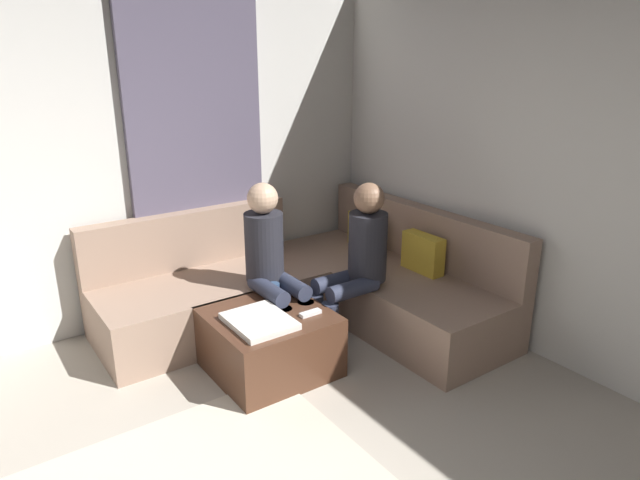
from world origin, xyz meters
TOP-DOWN VIEW (x-y plane):
  - wall_left at (-2.94, 0.00)m, footprint 0.12×6.00m
  - curtain_panel at (-2.84, 1.30)m, footprint 0.06×1.10m
  - sectional_couch at (-2.08, 1.88)m, footprint 2.10×2.55m
  - ottoman at (-1.63, 1.20)m, footprint 0.76×0.76m
  - folded_blanket at (-1.53, 1.08)m, footprint 0.44×0.36m
  - coffee_mug at (-1.85, 1.38)m, footprint 0.08×0.08m
  - game_remote at (-1.45, 1.42)m, footprint 0.05×0.15m
  - person_on_couch_back at (-1.60, 1.93)m, footprint 0.30×0.60m
  - person_on_couch_side at (-1.93, 1.42)m, footprint 0.60×0.30m

SIDE VIEW (x-z plane):
  - ottoman at x=-1.63m, z-range 0.00..0.42m
  - sectional_couch at x=-2.08m, z-range -0.15..0.72m
  - game_remote at x=-1.45m, z-range 0.42..0.44m
  - folded_blanket at x=-1.53m, z-range 0.42..0.46m
  - coffee_mug at x=-1.85m, z-range 0.42..0.52m
  - person_on_couch_back at x=-1.60m, z-range 0.06..1.26m
  - person_on_couch_side at x=-1.93m, z-range 0.06..1.26m
  - curtain_panel at x=-2.84m, z-range 0.00..2.50m
  - wall_left at x=-2.94m, z-range 0.00..2.70m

